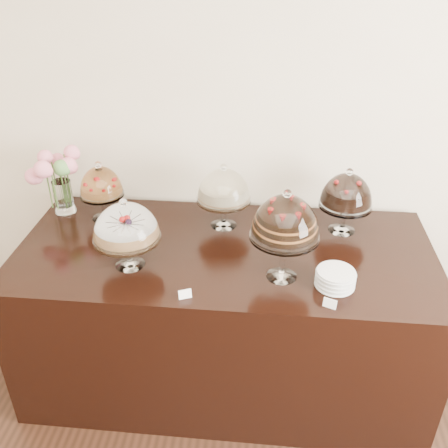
# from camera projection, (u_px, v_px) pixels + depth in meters

# --- Properties ---
(wall_back) EXTENTS (5.00, 0.04, 3.00)m
(wall_back) POSITION_uv_depth(u_px,v_px,m) (276.00, 107.00, 2.78)
(wall_back) COLOR beige
(wall_back) RESTS_ON ground
(display_counter) EXTENTS (2.20, 1.00, 0.90)m
(display_counter) POSITION_uv_depth(u_px,v_px,m) (225.00, 314.00, 2.86)
(display_counter) COLOR black
(display_counter) RESTS_ON ground
(cake_stand_sugar_sponge) EXTENTS (0.33, 0.33, 0.37)m
(cake_stand_sugar_sponge) POSITION_uv_depth(u_px,v_px,m) (126.00, 225.00, 2.39)
(cake_stand_sugar_sponge) COLOR white
(cake_stand_sugar_sponge) RESTS_ON display_counter
(cake_stand_choco_layer) EXTENTS (0.33, 0.33, 0.47)m
(cake_stand_choco_layer) POSITION_uv_depth(u_px,v_px,m) (285.00, 220.00, 2.26)
(cake_stand_choco_layer) COLOR white
(cake_stand_choco_layer) RESTS_ON display_counter
(cake_stand_cheesecake) EXTENTS (0.30, 0.30, 0.38)m
(cake_stand_cheesecake) POSITION_uv_depth(u_px,v_px,m) (224.00, 188.00, 2.73)
(cake_stand_cheesecake) COLOR white
(cake_stand_cheesecake) RESTS_ON display_counter
(cake_stand_dark_choco) EXTENTS (0.29, 0.29, 0.38)m
(cake_stand_dark_choco) POSITION_uv_depth(u_px,v_px,m) (347.00, 193.00, 2.68)
(cake_stand_dark_choco) COLOR white
(cake_stand_dark_choco) RESTS_ON display_counter
(cake_stand_fruit_tart) EXTENTS (0.25, 0.25, 0.35)m
(cake_stand_fruit_tart) POSITION_uv_depth(u_px,v_px,m) (101.00, 184.00, 2.81)
(cake_stand_fruit_tart) COLOR white
(cake_stand_fruit_tart) RESTS_ON display_counter
(flower_vase) EXTENTS (0.28, 0.34, 0.40)m
(flower_vase) POSITION_uv_depth(u_px,v_px,m) (57.00, 174.00, 2.86)
(flower_vase) COLOR white
(flower_vase) RESTS_ON display_counter
(plate_stack) EXTENTS (0.18, 0.18, 0.08)m
(plate_stack) POSITION_uv_depth(u_px,v_px,m) (335.00, 278.00, 2.34)
(plate_stack) COLOR silver
(plate_stack) RESTS_ON display_counter
(price_card_left) EXTENTS (0.06, 0.04, 0.04)m
(price_card_left) POSITION_uv_depth(u_px,v_px,m) (185.00, 294.00, 2.27)
(price_card_left) COLOR white
(price_card_left) RESTS_ON display_counter
(price_card_right) EXTENTS (0.06, 0.04, 0.04)m
(price_card_right) POSITION_uv_depth(u_px,v_px,m) (330.00, 303.00, 2.21)
(price_card_right) COLOR white
(price_card_right) RESTS_ON display_counter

